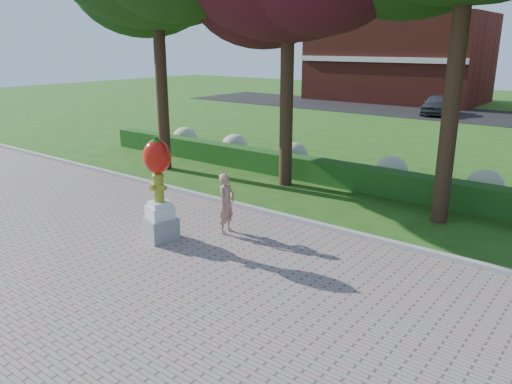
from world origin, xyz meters
TOP-DOWN VIEW (x-y plane):
  - ground at (0.00, 0.00)m, footprint 100.00×100.00m
  - walkway at (0.00, -4.00)m, footprint 40.00×14.00m
  - curb at (0.00, 3.00)m, footprint 40.00×0.18m
  - lawn_hedge at (0.00, 7.00)m, footprint 24.00×0.70m
  - hydrangea_row at (0.57, 8.00)m, footprint 20.10×1.10m
  - street at (0.00, 28.00)m, footprint 50.00×8.00m
  - building_left at (-10.00, 34.00)m, footprint 14.00×8.00m
  - hydrant_sculpture at (-1.44, -0.17)m, footprint 0.86×0.86m
  - woman at (-0.46, 1.18)m, footprint 0.47×0.63m
  - parked_car at (-3.99, 27.04)m, footprint 2.15×4.22m

SIDE VIEW (x-z plane):
  - ground at x=0.00m, z-range 0.00..0.00m
  - street at x=0.00m, z-range 0.00..0.02m
  - walkway at x=0.00m, z-range 0.00..0.04m
  - curb at x=0.00m, z-range 0.00..0.15m
  - lawn_hedge at x=0.00m, z-range 0.00..0.80m
  - hydrangea_row at x=0.57m, z-range 0.06..1.04m
  - parked_car at x=-3.99m, z-range 0.02..1.40m
  - woman at x=-0.46m, z-range 0.04..1.60m
  - hydrant_sculpture at x=-1.44m, z-range 0.12..2.68m
  - building_left at x=-10.00m, z-range 0.00..7.00m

